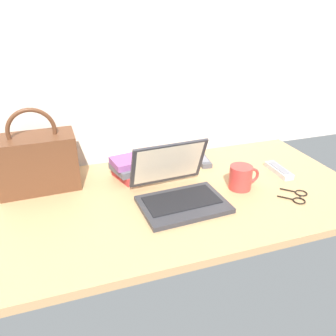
{
  "coord_description": "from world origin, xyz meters",
  "views": [
    {
      "loc": [
        -0.33,
        -1.06,
        0.7
      ],
      "look_at": [
        0.03,
        0.0,
        0.15
      ],
      "focal_mm": 35.84,
      "sensor_mm": 36.0,
      "label": 1
    }
  ],
  "objects_px": {
    "handbag": "(37,161)",
    "book_stack": "(135,167)",
    "remote_control_far": "(202,159)",
    "laptop": "(178,190)",
    "coffee_mug": "(241,177)",
    "eyeglasses": "(299,197)",
    "remote_control_near": "(279,170)"
  },
  "relations": [
    {
      "from": "laptop",
      "to": "book_stack",
      "type": "height_order",
      "value": "laptop"
    },
    {
      "from": "remote_control_far",
      "to": "handbag",
      "type": "relative_size",
      "value": 0.5
    },
    {
      "from": "book_stack",
      "to": "remote_control_near",
      "type": "bearing_deg",
      "value": -15.7
    },
    {
      "from": "eyeglasses",
      "to": "book_stack",
      "type": "height_order",
      "value": "book_stack"
    },
    {
      "from": "laptop",
      "to": "eyeglasses",
      "type": "distance_m",
      "value": 0.47
    },
    {
      "from": "handbag",
      "to": "remote_control_far",
      "type": "bearing_deg",
      "value": 1.67
    },
    {
      "from": "remote_control_near",
      "to": "handbag",
      "type": "distance_m",
      "value": 1.01
    },
    {
      "from": "laptop",
      "to": "coffee_mug",
      "type": "distance_m",
      "value": 0.27
    },
    {
      "from": "laptop",
      "to": "remote_control_far",
      "type": "distance_m",
      "value": 0.37
    },
    {
      "from": "laptop",
      "to": "remote_control_far",
      "type": "relative_size",
      "value": 1.97
    },
    {
      "from": "coffee_mug",
      "to": "eyeglasses",
      "type": "xyz_separation_m",
      "value": [
        0.18,
        -0.14,
        -0.04
      ]
    },
    {
      "from": "coffee_mug",
      "to": "handbag",
      "type": "height_order",
      "value": "handbag"
    },
    {
      "from": "remote_control_near",
      "to": "handbag",
      "type": "relative_size",
      "value": 0.49
    },
    {
      "from": "coffee_mug",
      "to": "remote_control_near",
      "type": "xyz_separation_m",
      "value": [
        0.23,
        0.07,
        -0.04
      ]
    },
    {
      "from": "eyeglasses",
      "to": "coffee_mug",
      "type": "bearing_deg",
      "value": 141.91
    },
    {
      "from": "laptop",
      "to": "eyeglasses",
      "type": "xyz_separation_m",
      "value": [
        0.45,
        -0.13,
        -0.04
      ]
    },
    {
      "from": "remote_control_near",
      "to": "book_stack",
      "type": "distance_m",
      "value": 0.63
    },
    {
      "from": "laptop",
      "to": "handbag",
      "type": "bearing_deg",
      "value": 151.34
    },
    {
      "from": "laptop",
      "to": "remote_control_near",
      "type": "relative_size",
      "value": 2.0
    },
    {
      "from": "remote_control_far",
      "to": "coffee_mug",
      "type": "bearing_deg",
      "value": -81.29
    },
    {
      "from": "remote_control_near",
      "to": "eyeglasses",
      "type": "height_order",
      "value": "remote_control_near"
    },
    {
      "from": "coffee_mug",
      "to": "remote_control_near",
      "type": "height_order",
      "value": "coffee_mug"
    },
    {
      "from": "handbag",
      "to": "book_stack",
      "type": "bearing_deg",
      "value": -3.47
    },
    {
      "from": "eyeglasses",
      "to": "handbag",
      "type": "height_order",
      "value": "handbag"
    },
    {
      "from": "laptop",
      "to": "book_stack",
      "type": "bearing_deg",
      "value": 113.46
    },
    {
      "from": "remote_control_far",
      "to": "remote_control_near",
      "type": "bearing_deg",
      "value": -38.22
    },
    {
      "from": "remote_control_far",
      "to": "handbag",
      "type": "distance_m",
      "value": 0.72
    },
    {
      "from": "handbag",
      "to": "book_stack",
      "type": "distance_m",
      "value": 0.39
    },
    {
      "from": "coffee_mug",
      "to": "remote_control_far",
      "type": "bearing_deg",
      "value": 98.71
    },
    {
      "from": "coffee_mug",
      "to": "eyeglasses",
      "type": "height_order",
      "value": "coffee_mug"
    },
    {
      "from": "laptop",
      "to": "eyeglasses",
      "type": "height_order",
      "value": "laptop"
    },
    {
      "from": "laptop",
      "to": "remote_control_near",
      "type": "height_order",
      "value": "laptop"
    }
  ]
}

